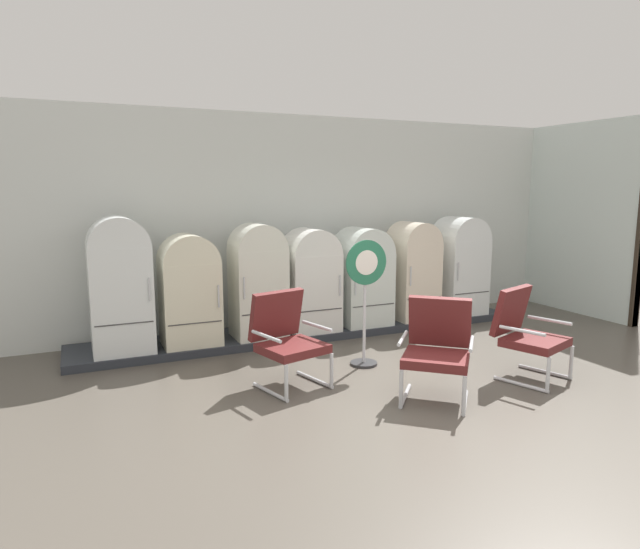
{
  "coord_description": "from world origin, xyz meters",
  "views": [
    {
      "loc": [
        -3.01,
        -4.01,
        2.09
      ],
      "look_at": [
        0.04,
        2.75,
        0.91
      ],
      "focal_mm": 30.83,
      "sensor_mm": 36.0,
      "label": 1
    }
  ],
  "objects_px": {
    "refrigerator_2": "(258,278)",
    "sign_stand": "(365,300)",
    "armchair_center": "(437,346)",
    "refrigerator_3": "(311,277)",
    "refrigerator_0": "(120,281)",
    "refrigerator_1": "(189,287)",
    "refrigerator_5": "(413,268)",
    "armchair_right": "(526,330)",
    "refrigerator_6": "(459,263)",
    "armchair_left": "(286,336)",
    "refrigerator_4": "(362,274)"
  },
  "relations": [
    {
      "from": "refrigerator_0",
      "to": "armchair_left",
      "type": "bearing_deg",
      "value": -48.1
    },
    {
      "from": "refrigerator_4",
      "to": "armchair_center",
      "type": "bearing_deg",
      "value": -102.53
    },
    {
      "from": "refrigerator_0",
      "to": "sign_stand",
      "type": "bearing_deg",
      "value": -29.21
    },
    {
      "from": "armchair_left",
      "to": "sign_stand",
      "type": "bearing_deg",
      "value": 12.39
    },
    {
      "from": "refrigerator_1",
      "to": "armchair_right",
      "type": "relative_size",
      "value": 1.41
    },
    {
      "from": "refrigerator_3",
      "to": "armchair_right",
      "type": "distance_m",
      "value": 2.94
    },
    {
      "from": "refrigerator_0",
      "to": "armchair_right",
      "type": "distance_m",
      "value": 4.75
    },
    {
      "from": "refrigerator_2",
      "to": "refrigerator_3",
      "type": "xyz_separation_m",
      "value": [
        0.77,
        0.02,
        -0.05
      ]
    },
    {
      "from": "refrigerator_0",
      "to": "refrigerator_4",
      "type": "xyz_separation_m",
      "value": [
        3.33,
        0.0,
        -0.13
      ]
    },
    {
      "from": "refrigerator_1",
      "to": "armchair_right",
      "type": "bearing_deg",
      "value": -38.24
    },
    {
      "from": "refrigerator_4",
      "to": "armchair_center",
      "type": "xyz_separation_m",
      "value": [
        -0.58,
        -2.63,
        -0.3
      ]
    },
    {
      "from": "refrigerator_3",
      "to": "sign_stand",
      "type": "height_order",
      "value": "refrigerator_3"
    },
    {
      "from": "armchair_left",
      "to": "refrigerator_3",
      "type": "bearing_deg",
      "value": 59.0
    },
    {
      "from": "refrigerator_1",
      "to": "refrigerator_2",
      "type": "distance_m",
      "value": 0.91
    },
    {
      "from": "armchair_center",
      "to": "refrigerator_5",
      "type": "bearing_deg",
      "value": 61.04
    },
    {
      "from": "refrigerator_1",
      "to": "armchair_left",
      "type": "xyz_separation_m",
      "value": [
        0.69,
        -1.63,
        -0.3
      ]
    },
    {
      "from": "armchair_left",
      "to": "armchair_center",
      "type": "xyz_separation_m",
      "value": [
        1.24,
        -0.94,
        0.0
      ]
    },
    {
      "from": "refrigerator_1",
      "to": "refrigerator_3",
      "type": "height_order",
      "value": "refrigerator_3"
    },
    {
      "from": "refrigerator_6",
      "to": "armchair_center",
      "type": "distance_m",
      "value": 3.51
    },
    {
      "from": "armchair_center",
      "to": "refrigerator_3",
      "type": "bearing_deg",
      "value": 95.47
    },
    {
      "from": "refrigerator_1",
      "to": "refrigerator_5",
      "type": "height_order",
      "value": "refrigerator_5"
    },
    {
      "from": "refrigerator_2",
      "to": "sign_stand",
      "type": "bearing_deg",
      "value": -58.42
    },
    {
      "from": "refrigerator_1",
      "to": "refrigerator_4",
      "type": "xyz_separation_m",
      "value": [
        2.51,
        0.05,
        0.0
      ]
    },
    {
      "from": "refrigerator_1",
      "to": "refrigerator_5",
      "type": "distance_m",
      "value": 3.37
    },
    {
      "from": "refrigerator_3",
      "to": "armchair_left",
      "type": "xyz_separation_m",
      "value": [
        -0.99,
        -1.65,
        -0.31
      ]
    },
    {
      "from": "refrigerator_1",
      "to": "refrigerator_6",
      "type": "bearing_deg",
      "value": 0.49
    },
    {
      "from": "refrigerator_5",
      "to": "armchair_left",
      "type": "height_order",
      "value": "refrigerator_5"
    },
    {
      "from": "refrigerator_4",
      "to": "sign_stand",
      "type": "bearing_deg",
      "value": -117.38
    },
    {
      "from": "refrigerator_3",
      "to": "armchair_left",
      "type": "height_order",
      "value": "refrigerator_3"
    },
    {
      "from": "refrigerator_3",
      "to": "armchair_center",
      "type": "bearing_deg",
      "value": -84.53
    },
    {
      "from": "refrigerator_4",
      "to": "refrigerator_5",
      "type": "relative_size",
      "value": 0.96
    },
    {
      "from": "refrigerator_6",
      "to": "sign_stand",
      "type": "xyz_separation_m",
      "value": [
        -2.49,
        -1.43,
        -0.13
      ]
    },
    {
      "from": "refrigerator_5",
      "to": "sign_stand",
      "type": "distance_m",
      "value": 2.15
    },
    {
      "from": "refrigerator_4",
      "to": "refrigerator_6",
      "type": "bearing_deg",
      "value": -0.5
    },
    {
      "from": "refrigerator_3",
      "to": "refrigerator_5",
      "type": "bearing_deg",
      "value": 0.33
    },
    {
      "from": "refrigerator_1",
      "to": "refrigerator_6",
      "type": "relative_size",
      "value": 0.92
    },
    {
      "from": "refrigerator_0",
      "to": "refrigerator_3",
      "type": "distance_m",
      "value": 2.5
    },
    {
      "from": "refrigerator_2",
      "to": "armchair_right",
      "type": "bearing_deg",
      "value": -47.8
    },
    {
      "from": "refrigerator_0",
      "to": "refrigerator_2",
      "type": "height_order",
      "value": "refrigerator_0"
    },
    {
      "from": "refrigerator_6",
      "to": "armchair_left",
      "type": "distance_m",
      "value": 3.95
    },
    {
      "from": "refrigerator_5",
      "to": "armchair_right",
      "type": "bearing_deg",
      "value": -94.56
    },
    {
      "from": "refrigerator_3",
      "to": "armchair_left",
      "type": "distance_m",
      "value": 1.95
    },
    {
      "from": "refrigerator_1",
      "to": "refrigerator_6",
      "type": "xyz_separation_m",
      "value": [
        4.25,
        0.04,
        0.07
      ]
    },
    {
      "from": "refrigerator_4",
      "to": "sign_stand",
      "type": "xyz_separation_m",
      "value": [
        -0.75,
        -1.45,
        -0.06
      ]
    },
    {
      "from": "refrigerator_1",
      "to": "refrigerator_4",
      "type": "height_order",
      "value": "refrigerator_4"
    },
    {
      "from": "refrigerator_2",
      "to": "refrigerator_6",
      "type": "bearing_deg",
      "value": 0.64
    },
    {
      "from": "refrigerator_3",
      "to": "sign_stand",
      "type": "xyz_separation_m",
      "value": [
        0.08,
        -1.41,
        -0.07
      ]
    },
    {
      "from": "refrigerator_2",
      "to": "refrigerator_4",
      "type": "distance_m",
      "value": 1.61
    },
    {
      "from": "refrigerator_4",
      "to": "armchair_right",
      "type": "xyz_separation_m",
      "value": [
        0.66,
        -2.55,
        -0.3
      ]
    },
    {
      "from": "refrigerator_2",
      "to": "armchair_right",
      "type": "xyz_separation_m",
      "value": [
        2.26,
        -2.49,
        -0.37
      ]
    }
  ]
}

